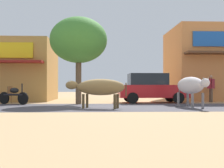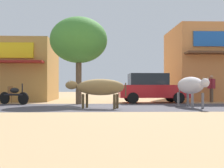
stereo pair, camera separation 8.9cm
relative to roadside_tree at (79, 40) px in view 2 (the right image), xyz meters
name	(u,v)px [view 2 (the right image)]	position (x,y,z in m)	size (l,w,h in m)	color
ground	(103,107)	(1.24, -2.41, -3.31)	(80.00, 80.00, 0.00)	tan
asphalt_road	(103,107)	(1.24, -2.41, -3.31)	(72.00, 5.28, 0.00)	#454148
storefront_right_club	(220,65)	(9.33, 4.64, -0.89)	(6.65, 6.03, 4.83)	#DB874A
roadside_tree	(79,40)	(0.00, 0.00, 0.00)	(2.97, 2.97, 4.52)	brown
parked_hatchback_car	(151,88)	(3.99, 1.16, -2.47)	(3.84, 2.00, 1.64)	red
parked_motorcycle	(14,95)	(-3.29, -0.07, -2.84)	(1.70, 0.89, 1.06)	black
cow_near_brown	(99,87)	(1.04, -3.20, -2.43)	(2.62, 1.27, 1.23)	olive
cow_far_dark	(191,86)	(5.08, -2.64, -2.36)	(0.97, 2.89, 1.34)	silver
pedestrian_by_shop	(211,86)	(7.55, 1.48, -2.39)	(0.48, 0.61, 1.57)	brown
cafe_chair_by_doorway	(8,94)	(-3.95, 1.15, -2.79)	(0.55, 0.55, 0.92)	brown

